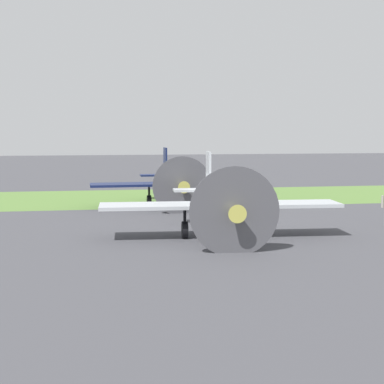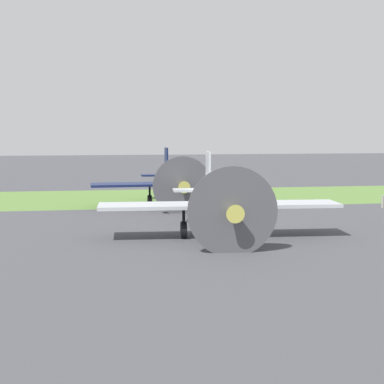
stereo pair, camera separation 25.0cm
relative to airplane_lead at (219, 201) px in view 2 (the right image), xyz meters
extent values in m
plane|color=#424247|center=(-0.55, -2.39, -1.57)|extent=(160.00, 160.00, 0.00)
cube|color=#567A38|center=(-0.55, -15.13, -1.56)|extent=(120.00, 11.00, 0.01)
ellipsoid|color=#B2B7BC|center=(-0.01, -0.17, 0.01)|extent=(1.76, 7.45, 1.35)
cube|color=#B2B7BC|center=(0.01, 0.26, -0.16)|extent=(10.51, 2.43, 0.15)
cube|color=#B2B7BC|center=(-0.20, -3.53, 0.98)|extent=(0.18, 1.20, 2.06)
cube|color=#B2B7BC|center=(-0.20, -3.53, 0.11)|extent=(3.52, 1.17, 0.11)
cone|color=#B7B24C|center=(0.21, 3.79, 0.01)|extent=(0.74, 0.80, 0.69)
cylinder|color=#4C4C51|center=(0.20, 3.57, 0.01)|extent=(3.47, 0.24, 3.47)
ellipsoid|color=#8CB2C6|center=(0.03, 0.48, 0.48)|extent=(0.84, 1.56, 0.76)
cylinder|color=black|center=(-1.55, 0.46, -1.20)|extent=(0.28, 0.75, 0.74)
cylinder|color=black|center=(-1.55, 0.46, -0.68)|extent=(0.13, 0.13, 1.04)
cylinder|color=black|center=(1.59, 0.28, -1.20)|extent=(0.28, 0.75, 0.74)
cylinder|color=black|center=(1.59, 0.28, -0.68)|extent=(0.13, 0.13, 1.04)
cylinder|color=black|center=(-0.21, -3.64, -1.39)|extent=(0.15, 0.35, 0.35)
ellipsoid|color=#141E47|center=(0.58, -10.88, -0.05)|extent=(1.39, 7.13, 1.30)
cube|color=#141E47|center=(0.58, -10.47, -0.21)|extent=(10.06, 1.91, 0.15)
cube|color=#141E47|center=(0.63, -14.13, 0.89)|extent=(0.12, 1.15, 1.99)
cube|color=#141E47|center=(0.63, -14.13, 0.05)|extent=(3.36, 0.99, 0.10)
cone|color=#B7B24C|center=(0.53, -7.07, -0.05)|extent=(0.68, 0.74, 0.67)
cylinder|color=#4C4C51|center=(0.54, -7.28, -0.05)|extent=(3.35, 0.09, 3.35)
ellipsoid|color=#8CB2C6|center=(0.58, -10.26, 0.40)|extent=(0.75, 1.47, 0.73)
cylinder|color=black|center=(-0.94, -10.38, -1.21)|extent=(0.24, 0.71, 0.71)
cylinder|color=black|center=(-0.94, -10.38, -0.71)|extent=(0.13, 0.13, 1.00)
cylinder|color=black|center=(2.09, -10.34, -1.21)|extent=(0.24, 0.71, 0.71)
cylinder|color=black|center=(2.09, -10.34, -0.71)|extent=(0.13, 0.13, 1.00)
cylinder|color=black|center=(0.63, -14.23, -1.40)|extent=(0.13, 0.34, 0.33)
cylinder|color=#9E998E|center=(-8.37, -1.39, -0.38)|extent=(0.11, 0.11, 0.59)
camera|label=1|loc=(5.55, 25.35, 3.14)|focal=55.90mm
camera|label=2|loc=(5.31, 25.39, 3.14)|focal=55.90mm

